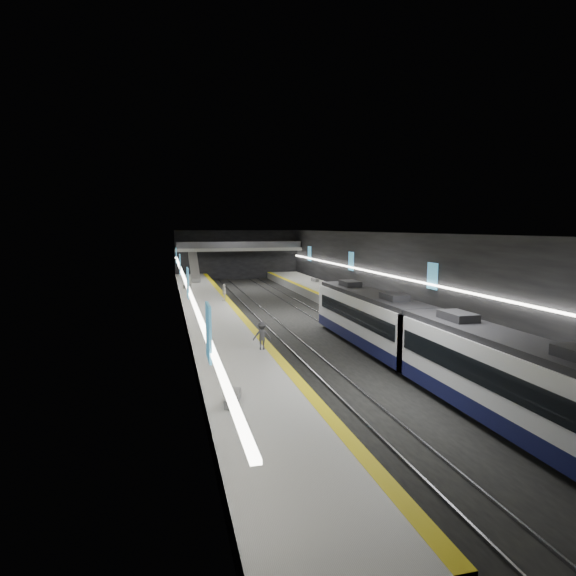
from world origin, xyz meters
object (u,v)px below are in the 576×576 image
object	(u,v)px
bench_left_near	(233,398)
passenger_right_a	(347,294)
bench_right_near	(411,310)
bench_right_far	(315,280)
train	(421,339)
passenger_left_b	(262,336)
passenger_left_a	(224,293)
bench_left_far	(187,286)
escalator	(194,267)

from	to	relation	value
bench_left_near	passenger_right_a	size ratio (longest dim) A/B	0.89
bench_right_near	bench_right_far	world-z (taller)	bench_right_far
train	bench_left_near	bearing A→B (deg)	-159.88
passenger_right_a	passenger_left_b	world-z (taller)	passenger_right_a
bench_right_near	passenger_left_a	bearing A→B (deg)	130.67
bench_left_far	bench_right_far	bearing A→B (deg)	25.33
passenger_left_b	bench_left_far	bearing A→B (deg)	-77.90
escalator	passenger_left_a	size ratio (longest dim) A/B	4.64
passenger_left_a	escalator	bearing A→B (deg)	-168.32
escalator	passenger_left_b	distance (m)	40.93
bench_left_near	passenger_right_a	xyz separation A→B (m)	(14.61, 24.06, 0.76)
bench_right_near	passenger_right_a	size ratio (longest dim) A/B	0.81
bench_left_near	passenger_left_b	size ratio (longest dim) A/B	1.00
passenger_left_b	passenger_left_a	bearing A→B (deg)	-83.71
bench_left_near	train	bearing A→B (deg)	37.09
escalator	bench_left_far	world-z (taller)	escalator
bench_right_far	passenger_left_a	distance (m)	20.22
escalator	passenger_left_b	bearing A→B (deg)	-87.66
bench_right_far	passenger_right_a	xyz separation A→B (m)	(-2.74, -19.21, 0.75)
passenger_left_a	bench_left_near	bearing A→B (deg)	0.60
bench_right_near	passenger_right_a	xyz separation A→B (m)	(-3.71, 5.94, 0.78)
bench_left_far	passenger_left_b	size ratio (longest dim) A/B	1.12
bench_left_near	passenger_left_b	distance (m)	9.14
escalator	bench_right_far	size ratio (longest dim) A/B	4.26
train	bench_right_far	bearing A→B (deg)	81.24
escalator	bench_right_near	xyz separation A→B (m)	(17.00, -31.37, -1.71)
bench_left_near	passenger_right_a	world-z (taller)	passenger_right_a
bench_left_far	bench_left_near	bearing A→B (deg)	-73.08
bench_left_near	passenger_right_a	distance (m)	28.16
escalator	bench_right_near	size ratio (longest dim) A/B	5.02
bench_right_far	passenger_right_a	world-z (taller)	passenger_right_a
train	bench_left_near	size ratio (longest dim) A/B	16.82
bench_left_near	bench_right_near	xyz separation A→B (m)	(18.32, 18.12, -0.02)
passenger_right_a	passenger_left_a	world-z (taller)	passenger_right_a
bench_right_near	passenger_right_a	world-z (taller)	passenger_right_a
train	bench_left_far	distance (m)	38.26
train	bench_right_near	bearing A→B (deg)	63.39
escalator	bench_left_far	xyz separation A→B (m)	(-1.41, -8.84, -1.66)
passenger_right_a	bench_right_near	bearing A→B (deg)	-151.00
bench_left_far	bench_right_far	size ratio (longest dim) A/B	1.03
bench_left_near	bench_right_far	xyz separation A→B (m)	(17.35, 43.27, 0.02)
escalator	passenger_left_b	xyz separation A→B (m)	(1.67, -40.88, -1.03)
passenger_left_b	bench_right_near	bearing A→B (deg)	-141.57
bench_left_near	bench_right_near	distance (m)	25.77
bench_right_near	passenger_left_b	world-z (taller)	passenger_left_b
bench_left_near	bench_left_far	world-z (taller)	bench_left_far
train	bench_left_far	size ratio (longest dim) A/B	15.12
escalator	bench_left_near	world-z (taller)	escalator
train	bench_right_near	xyz separation A→B (m)	(7.00, 13.97, -1.00)
escalator	passenger_left_a	world-z (taller)	escalator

